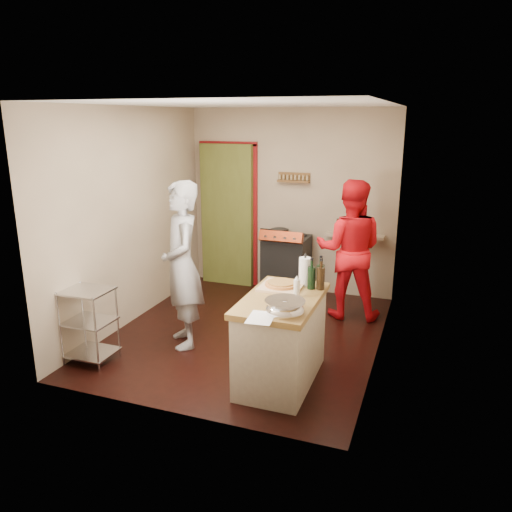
# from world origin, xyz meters

# --- Properties ---
(floor) EXTENTS (3.50, 3.50, 0.00)m
(floor) POSITION_xyz_m (0.00, 0.00, 0.00)
(floor) COLOR black
(floor) RESTS_ON ground
(back_wall) EXTENTS (3.00, 0.44, 2.60)m
(back_wall) POSITION_xyz_m (-0.64, 1.78, 1.13)
(back_wall) COLOR tan
(back_wall) RESTS_ON ground
(left_wall) EXTENTS (0.04, 3.50, 2.60)m
(left_wall) POSITION_xyz_m (-1.50, 0.00, 1.30)
(left_wall) COLOR tan
(left_wall) RESTS_ON ground
(right_wall) EXTENTS (0.04, 3.50, 2.60)m
(right_wall) POSITION_xyz_m (1.50, 0.00, 1.30)
(right_wall) COLOR tan
(right_wall) RESTS_ON ground
(ceiling) EXTENTS (3.00, 3.50, 0.02)m
(ceiling) POSITION_xyz_m (0.00, 0.00, 2.61)
(ceiling) COLOR white
(ceiling) RESTS_ON back_wall
(stove) EXTENTS (0.60, 0.63, 1.00)m
(stove) POSITION_xyz_m (0.05, 1.42, 0.45)
(stove) COLOR black
(stove) RESTS_ON ground
(wire_shelving) EXTENTS (0.48, 0.40, 0.80)m
(wire_shelving) POSITION_xyz_m (-1.28, -1.20, 0.44)
(wire_shelving) COLOR silver
(wire_shelving) RESTS_ON ground
(island) EXTENTS (0.67, 1.26, 1.17)m
(island) POSITION_xyz_m (0.70, -0.90, 0.46)
(island) COLOR beige
(island) RESTS_ON ground
(person_stripe) EXTENTS (0.75, 0.80, 1.83)m
(person_stripe) POSITION_xyz_m (-0.57, -0.48, 0.92)
(person_stripe) COLOR #BAB9BF
(person_stripe) RESTS_ON ground
(person_red) EXTENTS (0.93, 0.76, 1.75)m
(person_red) POSITION_xyz_m (1.00, 0.97, 0.88)
(person_red) COLOR red
(person_red) RESTS_ON ground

